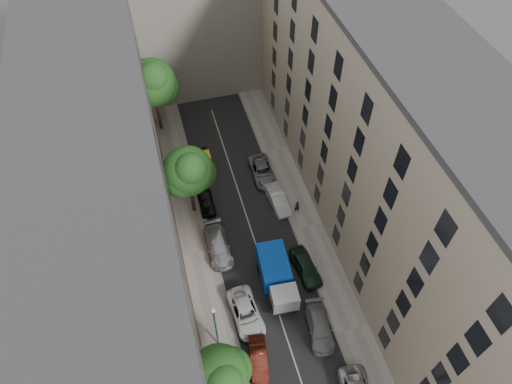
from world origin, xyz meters
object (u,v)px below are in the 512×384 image
object	(u,v)px
car_left_2	(246,313)
tree_far	(153,85)
tarp_truck	(277,276)
car_left_3	(218,245)
car_right_1	(319,327)
car_right_2	(306,267)
car_right_4	(262,171)
car_right_3	(278,199)
pedestrian	(297,207)
car_left_4	(206,201)
tree_mid	(189,173)
car_left_1	(259,359)
car_left_5	(203,163)
lamp_post	(215,324)
tree_near	(221,376)

from	to	relation	value
car_left_2	tree_far	xyz separation A→B (m)	(-3.50, 25.36, 5.82)
tarp_truck	car_left_3	size ratio (longest dim) A/B	1.21
tarp_truck	car_right_1	size ratio (longest dim) A/B	1.33
car_right_2	car_right_4	distance (m)	12.41
car_right_3	tree_far	size ratio (longest dim) A/B	0.46
car_right_4	pedestrian	size ratio (longest dim) A/B	3.25
car_left_4	tree_mid	xyz separation A→B (m)	(-1.22, -0.51, 5.26)
car_right_2	tree_mid	xyz separation A→B (m)	(-8.42, 9.49, 5.15)
car_right_4	tree_mid	distance (m)	9.88
car_right_3	car_left_1	bearing A→B (deg)	-117.13
tarp_truck	car_right_2	xyz separation A→B (m)	(3.00, 0.60, -0.79)
tarp_truck	car_right_2	world-z (taller)	tarp_truck
tree_mid	pedestrian	distance (m)	11.39
tree_mid	car_left_5	bearing A→B (deg)	70.77
tarp_truck	lamp_post	distance (m)	7.78
car_left_1	car_right_1	xyz separation A→B (m)	(5.60, 1.15, 0.04)
tarp_truck	car_right_4	bearing A→B (deg)	83.64
car_left_1	car_left_2	xyz separation A→B (m)	(0.00, 4.00, 0.06)
tree_near	car_right_3	bearing A→B (deg)	60.41
car_left_4	car_left_5	world-z (taller)	car_left_5
tree_near	tree_far	size ratio (longest dim) A/B	0.74
car_left_3	tree_far	world-z (taller)	tree_far
car_right_1	pedestrian	xyz separation A→B (m)	(2.20, 12.29, 0.22)
car_left_2	car_right_1	bearing A→B (deg)	-31.39
car_right_3	tree_mid	size ratio (longest dim) A/B	0.51
car_left_1	car_right_3	size ratio (longest dim) A/B	0.89
car_left_2	lamp_post	xyz separation A→B (m)	(-2.79, -1.74, 3.43)
car_left_3	lamp_post	distance (m)	9.76
tree_mid	car_left_1	bearing A→B (deg)	-82.94
car_right_1	pedestrian	world-z (taller)	pedestrian
car_left_1	car_left_4	xyz separation A→B (m)	(-0.80, 16.80, 0.01)
tarp_truck	car_left_5	world-z (taller)	tarp_truck
car_left_4	car_left_5	distance (m)	5.33
car_left_5	pedestrian	size ratio (longest dim) A/B	2.83
car_left_1	tree_near	size ratio (longest dim) A/B	0.55
car_left_1	pedestrian	size ratio (longest dim) A/B	2.57
car_left_4	car_right_3	size ratio (longest dim) A/B	0.88
car_right_3	pedestrian	bearing A→B (deg)	-50.24
car_left_4	car_right_1	xyz separation A→B (m)	(6.40, -15.65, 0.03)
car_right_2	car_left_2	bearing A→B (deg)	-161.83
car_right_2	car_left_1	bearing A→B (deg)	-138.75
tree_far	lamp_post	size ratio (longest dim) A/B	1.46
car_left_4	car_right_2	size ratio (longest dim) A/B	0.85
car_left_2	tree_near	xyz separation A→B (m)	(-3.27, -5.83, 4.07)
car_right_3	tree_far	world-z (taller)	tree_far
car_left_1	tree_far	distance (m)	30.14
car_left_3	pedestrian	world-z (taller)	pedestrian
car_left_5	car_right_2	size ratio (longest dim) A/B	0.96
car_right_2	car_left_3	bearing A→B (deg)	143.08
car_right_1	tree_mid	bearing A→B (deg)	124.95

